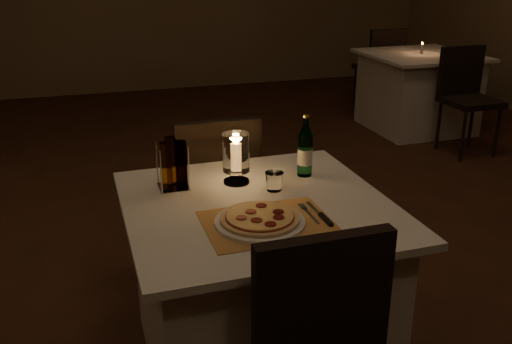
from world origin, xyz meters
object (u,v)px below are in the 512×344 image
object	(u,v)px
main_table	(258,285)
water_bottle	(305,151)
pizza	(260,218)
neighbor_table_right	(417,91)
tumbler	(274,181)
hurricane_candle	(236,154)
plate	(260,222)
chair_far	(214,183)

from	to	relation	value
main_table	water_bottle	bearing A→B (deg)	37.77
pizza	neighbor_table_right	world-z (taller)	pizza
pizza	water_bottle	distance (m)	0.53
main_table	tumbler	bearing A→B (deg)	44.44
main_table	water_bottle	distance (m)	0.59
main_table	hurricane_candle	bearing A→B (deg)	95.03
plate	water_bottle	world-z (taller)	water_bottle
chair_far	water_bottle	world-z (taller)	water_bottle
pizza	tumbler	distance (m)	0.32
plate	neighbor_table_right	size ratio (longest dim) A/B	0.32
neighbor_table_right	main_table	bearing A→B (deg)	-132.02
tumbler	neighbor_table_right	bearing A→B (deg)	48.12
hurricane_candle	water_bottle	bearing A→B (deg)	-1.22
main_table	plate	bearing A→B (deg)	-105.52
main_table	neighbor_table_right	distance (m)	3.83
pizza	main_table	bearing A→B (deg)	74.56
water_bottle	neighbor_table_right	bearing A→B (deg)	49.03
chair_far	water_bottle	xyz separation A→B (m)	(0.28, -0.50, 0.30)
tumbler	hurricane_candle	xyz separation A→B (m)	(-0.12, 0.12, 0.09)
chair_far	pizza	bearing A→B (deg)	-93.19
plate	tumbler	distance (m)	0.32
chair_far	neighbor_table_right	distance (m)	3.34
pizza	tumbler	bearing A→B (deg)	61.54
main_table	hurricane_candle	distance (m)	0.54
hurricane_candle	neighbor_table_right	xyz separation A→B (m)	(2.58, 2.62, -0.49)
pizza	chair_far	bearing A→B (deg)	86.81
main_table	hurricane_candle	world-z (taller)	hurricane_candle
neighbor_table_right	chair_far	bearing A→B (deg)	-140.26
plate	water_bottle	size ratio (longest dim) A/B	1.20
neighbor_table_right	tumbler	bearing A→B (deg)	-131.88
chair_far	water_bottle	bearing A→B (deg)	-60.33
water_bottle	hurricane_candle	size ratio (longest dim) A/B	1.25
tumbler	main_table	bearing A→B (deg)	-135.56
plate	pizza	size ratio (longest dim) A/B	1.14
main_table	pizza	bearing A→B (deg)	-105.44
water_bottle	tumbler	bearing A→B (deg)	-146.65
main_table	neighbor_table_right	size ratio (longest dim) A/B	1.00
main_table	tumbler	world-z (taller)	tumbler
main_table	pizza	world-z (taller)	pizza
plate	water_bottle	bearing A→B (deg)	50.20
main_table	chair_far	xyz separation A→B (m)	(-0.00, 0.71, 0.18)
pizza	neighbor_table_right	xyz separation A→B (m)	(2.61, 3.02, -0.39)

